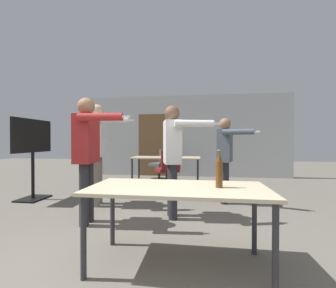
{
  "coord_description": "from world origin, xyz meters",
  "views": [
    {
      "loc": [
        0.45,
        -1.5,
        1.15
      ],
      "look_at": [
        -0.09,
        2.44,
        1.1
      ],
      "focal_mm": 24.0,
      "sensor_mm": 36.0,
      "label": 1
    }
  ],
  "objects": [
    {
      "name": "office_chair_far_right",
      "position": [
        -0.24,
        3.53,
        0.45
      ],
      "size": [
        0.64,
        0.67,
        0.95
      ],
      "rotation": [
        0.0,
        0.0,
        0.47
      ],
      "color": "black",
      "rests_on": "ground_plane"
    },
    {
      "name": "person_near_casual",
      "position": [
        0.07,
        1.85,
        1.02
      ],
      "size": [
        0.86,
        0.6,
        1.68
      ],
      "rotation": [
        0.0,
        0.0,
        -1.32
      ],
      "color": "#28282D",
      "rests_on": "ground_plane"
    },
    {
      "name": "beer_bottle",
      "position": [
        0.63,
        0.57,
        0.89
      ],
      "size": [
        0.06,
        0.06,
        0.34
      ],
      "color": "#563314",
      "rests_on": "conference_table_near"
    },
    {
      "name": "tv_screen",
      "position": [
        -2.8,
        2.52,
        0.97
      ],
      "size": [
        0.44,
        1.03,
        1.58
      ],
      "rotation": [
        0.0,
        0.0,
        1.57
      ],
      "color": "black",
      "rests_on": "ground_plane"
    },
    {
      "name": "conference_table_near",
      "position": [
        0.26,
        0.56,
        0.66
      ],
      "size": [
        1.63,
        0.75,
        0.73
      ],
      "color": "#C6B793",
      "rests_on": "ground_plane"
    },
    {
      "name": "person_left_plaid",
      "position": [
        -1.35,
        2.32,
        1.1
      ],
      "size": [
        0.89,
        0.64,
        1.81
      ],
      "rotation": [
        0.0,
        0.0,
        -1.39
      ],
      "color": "slate",
      "rests_on": "ground_plane"
    },
    {
      "name": "back_wall",
      "position": [
        -0.03,
        5.89,
        1.32
      ],
      "size": [
        6.69,
        0.12,
        2.65
      ],
      "color": "#B2B5B7",
      "rests_on": "ground_plane"
    },
    {
      "name": "office_chair_far_left",
      "position": [
        -0.65,
        5.03,
        0.43
      ],
      "size": [
        0.68,
        0.67,
        0.92
      ],
      "rotation": [
        0.0,
        0.0,
        0.95
      ],
      "color": "black",
      "rests_on": "ground_plane"
    },
    {
      "name": "person_far_watching",
      "position": [
        -1.08,
        1.43,
        1.07
      ],
      "size": [
        0.82,
        0.61,
        1.75
      ],
      "rotation": [
        0.0,
        0.0,
        -1.49
      ],
      "color": "#28282D",
      "rests_on": "ground_plane"
    },
    {
      "name": "conference_table_far",
      "position": [
        -0.4,
        4.34,
        0.66
      ],
      "size": [
        1.78,
        0.77,
        0.73
      ],
      "color": "#C6B793",
      "rests_on": "ground_plane"
    },
    {
      "name": "person_center_tall",
      "position": [
        0.95,
        2.79,
        0.95
      ],
      "size": [
        0.69,
        0.73,
        1.58
      ],
      "rotation": [
        0.0,
        0.0,
        -1.85
      ],
      "color": "#28282D",
      "rests_on": "ground_plane"
    }
  ]
}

